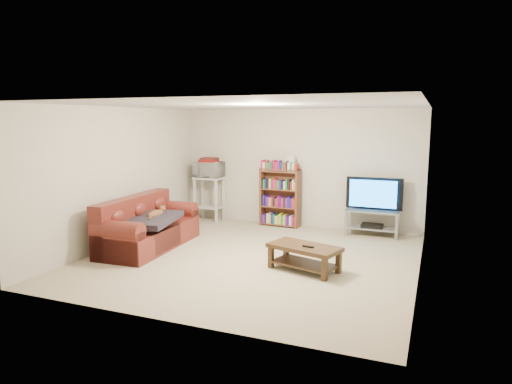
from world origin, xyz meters
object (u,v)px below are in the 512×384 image
at_px(sofa, 146,229).
at_px(tv_stand, 372,218).
at_px(coffee_table, 304,253).
at_px(bookshelf, 280,197).

bearing_deg(sofa, tv_stand, 29.84).
xyz_separation_m(coffee_table, bookshelf, (-1.25, 2.56, 0.36)).
distance_m(sofa, tv_stand, 4.19).
relative_size(sofa, bookshelf, 1.75).
bearing_deg(tv_stand, sofa, -146.61).
xyz_separation_m(coffee_table, tv_stand, (0.64, 2.46, 0.07)).
distance_m(coffee_table, tv_stand, 2.55).
xyz_separation_m(sofa, coffee_table, (2.88, -0.19, -0.05)).
height_order(sofa, bookshelf, bookshelf).
bearing_deg(bookshelf, sofa, -121.33).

